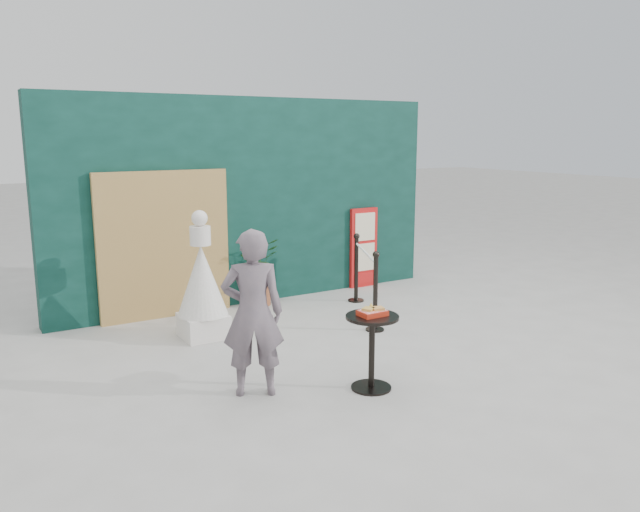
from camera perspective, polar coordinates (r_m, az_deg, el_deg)
The scene contains 10 objects.
ground at distance 6.98m, azimuth 5.19°, elevation -9.72°, with size 60.00×60.00×0.00m, color #ADAAA5.
back_wall at distance 9.30m, azimuth -6.27°, elevation 5.01°, with size 6.00×0.30×3.00m, color #092C24.
bamboo_fence at distance 8.67m, azimuth -14.01°, elevation 0.97°, with size 1.80×0.08×2.00m, color tan.
woman at distance 5.96m, azimuth -6.17°, elevation -5.21°, with size 0.59×0.39×1.62m, color slate.
menu_board at distance 10.20m, azimuth 4.02°, elevation 0.76°, with size 0.50×0.07×1.30m.
statue at distance 7.76m, azimuth -10.73°, elevation -2.74°, with size 0.62×0.62×1.58m.
cafe_table at distance 6.16m, azimuth 4.77°, elevation -7.69°, with size 0.52×0.52×0.75m.
food_basket at distance 6.07m, azimuth 4.82°, elevation -5.10°, with size 0.26×0.19×0.11m.
planter at distance 9.13m, azimuth -5.70°, elevation -0.95°, with size 0.59×0.51×1.00m.
stanchion_barrier at distance 8.63m, azimuth 4.14°, elevation -2.20°, with size 0.84×1.54×1.03m.
Camera 1 is at (-3.90, -5.23, 2.48)m, focal length 35.00 mm.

